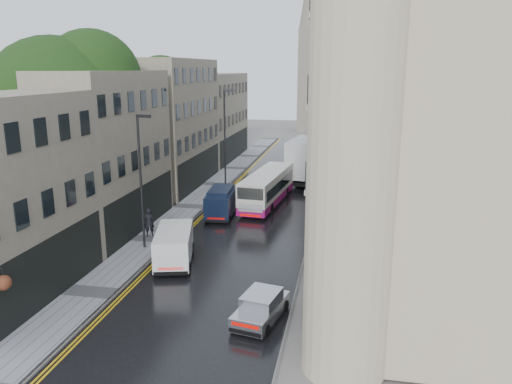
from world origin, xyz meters
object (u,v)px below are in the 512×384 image
(silver_hatchback, at_px, (235,316))
(lamp_post_far, at_px, (225,139))
(white_lorry, at_px, (290,163))
(navy_van, at_px, (206,207))
(white_van, at_px, (155,257))
(tree_far, at_px, (141,124))
(pedestrian, at_px, (149,222))
(cream_bus, at_px, (246,195))
(lamp_post_near, at_px, (141,183))
(tree_near, at_px, (60,134))

(silver_hatchback, height_order, lamp_post_far, lamp_post_far)
(lamp_post_far, bearing_deg, white_lorry, 12.49)
(silver_hatchback, bearing_deg, navy_van, 122.25)
(white_van, xyz_separation_m, lamp_post_far, (-1.19, 21.05, 3.65))
(tree_far, relative_size, lamp_post_far, 1.36)
(white_lorry, relative_size, lamp_post_far, 0.93)
(white_van, relative_size, pedestrian, 2.37)
(cream_bus, bearing_deg, white_van, -94.74)
(silver_hatchback, bearing_deg, lamp_post_near, 143.58)
(tree_far, relative_size, white_van, 2.69)
(silver_hatchback, distance_m, lamp_post_near, 12.53)
(silver_hatchback, bearing_deg, lamp_post_far, 116.61)
(cream_bus, xyz_separation_m, lamp_post_far, (-3.61, 7.81, 3.33))
(tree_near, relative_size, white_van, 3.00)
(cream_bus, distance_m, white_van, 13.47)
(white_lorry, bearing_deg, silver_hatchback, -79.60)
(white_lorry, xyz_separation_m, pedestrian, (-7.62, -17.26, -1.17))
(tree_near, height_order, white_van, tree_near)
(pedestrian, bearing_deg, cream_bus, -146.55)
(lamp_post_far, bearing_deg, lamp_post_near, -100.13)
(white_lorry, bearing_deg, lamp_post_far, -152.28)
(pedestrian, distance_m, lamp_post_far, 15.67)
(cream_bus, relative_size, silver_hatchback, 2.77)
(tree_far, bearing_deg, tree_near, -91.32)
(silver_hatchback, height_order, navy_van, navy_van)
(white_van, bearing_deg, pedestrian, 100.76)
(navy_van, relative_size, lamp_post_near, 0.55)
(navy_van, xyz_separation_m, lamp_post_near, (-2.32, -6.26, 3.12))
(lamp_post_far, bearing_deg, cream_bus, -71.81)
(white_lorry, height_order, pedestrian, white_lorry)
(white_van, bearing_deg, tree_near, 131.12)
(lamp_post_near, distance_m, lamp_post_far, 17.32)
(tree_near, height_order, lamp_post_near, tree_near)
(tree_far, xyz_separation_m, cream_bus, (11.11, -5.92, -4.84))
(white_van, bearing_deg, white_lorry, 63.72)
(white_lorry, xyz_separation_m, lamp_post_near, (-7.10, -19.38, 2.06))
(tree_near, relative_size, navy_van, 2.97)
(navy_van, bearing_deg, tree_near, -161.09)
(tree_near, height_order, tree_far, tree_near)
(cream_bus, relative_size, navy_van, 2.15)
(cream_bus, height_order, pedestrian, cream_bus)
(tree_near, distance_m, white_lorry, 22.40)
(tree_far, relative_size, pedestrian, 6.38)
(tree_far, bearing_deg, lamp_post_near, -67.30)
(white_lorry, xyz_separation_m, lamp_post_far, (-6.05, -2.10, 2.45))
(cream_bus, distance_m, lamp_post_near, 10.97)
(lamp_post_far, bearing_deg, navy_van, -90.10)
(cream_bus, bearing_deg, pedestrian, -119.55)
(pedestrian, height_order, lamp_post_near, lamp_post_near)
(white_van, relative_size, lamp_post_far, 0.50)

